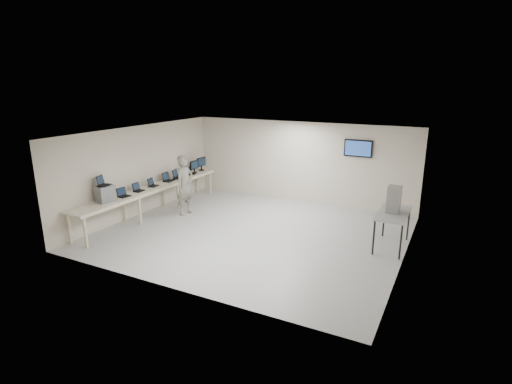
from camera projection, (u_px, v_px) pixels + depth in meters
The scene contains 15 objects.
room at pixel (255, 184), 10.86m from camera, with size 8.01×7.01×2.81m.
workbench at pixel (152, 189), 12.56m from camera, with size 0.76×6.00×0.90m.
equipment_box at pixel (105, 194), 10.97m from camera, with size 0.39×0.44×0.46m, color gray.
laptop_on_box at pixel (102, 183), 10.91m from camera, with size 0.38×0.41×0.27m.
laptop_0 at pixel (123, 194), 11.52m from camera, with size 0.31×0.36×0.26m.
laptop_1 at pixel (138, 189), 12.08m from camera, with size 0.29×0.34×0.25m.
laptop_2 at pixel (152, 184), 12.65m from camera, with size 0.31×0.36×0.25m.
laptop_3 at pixel (167, 179), 13.30m from camera, with size 0.34×0.39×0.29m.
laptop_4 at pixel (177, 176), 13.67m from camera, with size 0.40×0.44×0.30m.
laptop_5 at pixel (190, 173), 14.24m from camera, with size 0.26×0.32×0.25m.
monitor_near at pixel (194, 166), 14.44m from camera, with size 0.20×0.45×0.44m.
monitor_far at pixel (201, 163), 14.82m from camera, with size 0.22×0.49×0.49m.
soldier at pixel (185, 185), 12.57m from camera, with size 0.69×0.45×1.90m, color #63645B.
side_table at pixel (393, 215), 10.04m from camera, with size 0.73×1.56×0.94m.
storage_bins at pixel (394, 199), 9.94m from camera, with size 0.32×0.35×0.67m.
Camera 1 is at (4.88, -9.28, 4.12)m, focal length 28.00 mm.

